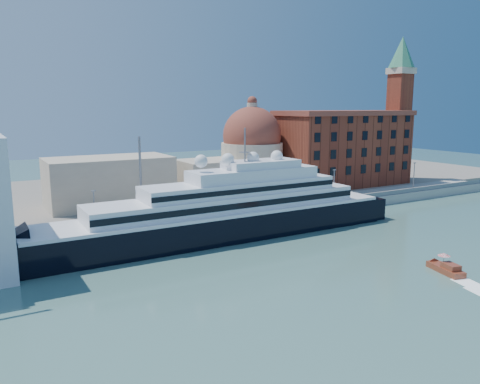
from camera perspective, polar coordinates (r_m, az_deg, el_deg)
ground at (r=81.32m, az=9.72°, el=-8.72°), size 400.00×400.00×0.00m
quay at (r=108.15m, az=-1.85°, el=-3.09°), size 180.00×10.00×2.50m
land at (r=144.89m, az=-9.56°, el=0.12°), size 260.00×72.00×2.00m
quay_fence at (r=103.89m, az=-0.68°, el=-2.59°), size 180.00×0.10×1.20m
superyacht at (r=93.65m, az=-3.79°, el=-3.19°), size 86.85×12.04×25.96m
service_barge at (r=83.44m, az=-22.91°, el=-8.27°), size 13.89×5.05×3.09m
water_taxi at (r=83.20m, az=23.85°, el=-8.48°), size 3.83×7.13×3.22m
warehouse at (r=150.87m, az=12.48°, el=5.32°), size 43.00×19.00×23.25m
campanile at (r=167.54m, az=18.86°, el=10.62°), size 8.40×8.40×47.00m
church at (r=130.16m, az=-4.35°, el=3.50°), size 66.00×18.00×25.50m
lamp_posts at (r=99.61m, az=-7.83°, el=0.70°), size 120.80×2.40×18.00m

